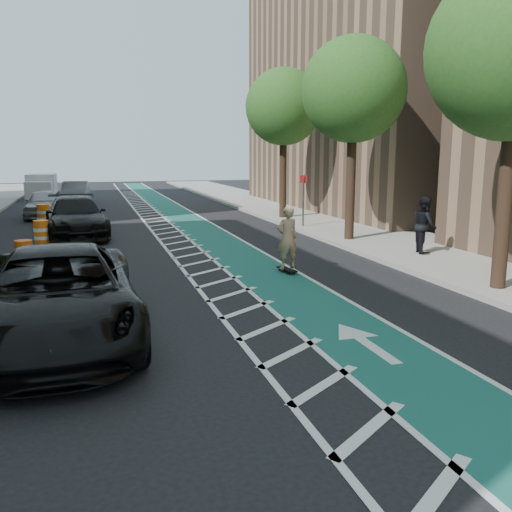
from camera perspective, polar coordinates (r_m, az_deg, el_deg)
name	(u,v)px	position (r m, az deg, el deg)	size (l,w,h in m)	color
ground	(181,316)	(11.86, -7.93, -6.23)	(120.00, 120.00, 0.00)	black
bike_lane	(215,240)	(22.01, -4.29, 1.71)	(2.00, 90.00, 0.01)	#195A53
buffer_strip	(179,242)	(21.74, -8.15, 1.51)	(1.40, 90.00, 0.01)	silver
sidewalk_right	(360,232)	(24.23, 10.90, 2.53)	(5.00, 90.00, 0.15)	gray
curb_right	(308,234)	(23.20, 5.52, 2.33)	(0.12, 90.00, 0.16)	gray
building_right_far	(406,55)	(37.15, 15.49, 19.72)	(14.00, 22.00, 19.00)	#84664C
tree_r_b	(506,54)	(14.95, 24.79, 18.76)	(4.20, 4.20, 7.90)	#382619
tree_r_c	(352,91)	(21.61, 10.08, 16.75)	(4.20, 4.20, 7.90)	#382619
tree_r_d	(281,108)	(28.96, 2.69, 15.31)	(4.20, 4.20, 7.90)	#382619
sign_post	(303,200)	(25.10, 5.01, 5.90)	(0.35, 0.08, 2.47)	#4C4C4C
skateboard	(287,269)	(15.92, 3.27, -1.42)	(0.38, 0.90, 0.12)	black
skateboarder	(287,238)	(15.75, 3.30, 1.92)	(0.67, 0.44, 1.83)	tan
suv_near	(58,296)	(10.65, -20.15, -3.94)	(2.86, 6.20, 1.72)	black
suv_far	(76,217)	(23.93, -18.44, 3.91)	(2.34, 5.76, 1.67)	black
car_silver	(45,203)	(31.77, -21.29, 5.18)	(1.84, 4.58, 1.56)	#9E9EA3
car_grey	(75,193)	(40.09, -18.47, 6.35)	(1.65, 4.72, 1.56)	slate
pedestrian	(425,225)	(19.00, 17.33, 3.14)	(0.92, 0.71, 1.89)	black
box_truck	(41,188)	(45.38, -21.67, 6.70)	(2.13, 4.55, 1.88)	silver
barrel_a	(24,255)	(17.81, -23.20, 0.06)	(0.64, 0.64, 0.88)	#E95C0C
barrel_b	(42,234)	(22.02, -21.63, 2.18)	(0.71, 0.71, 0.97)	orange
barrel_c	(44,216)	(28.29, -21.44, 3.98)	(0.76, 0.76, 1.03)	orange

